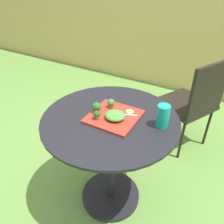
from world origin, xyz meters
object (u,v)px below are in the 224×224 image
drinking_glass (163,117)px  fork (122,114)px  patio_chair (194,100)px  salad_plate (114,116)px

drinking_glass → fork: 0.25m
patio_chair → fork: bearing=-109.1°
salad_plate → fork: bearing=41.2°
salad_plate → drinking_glass: drinking_glass is taller
patio_chair → salad_plate: (-0.33, -0.87, 0.24)m
drinking_glass → patio_chair: bearing=86.6°
salad_plate → fork: 0.05m
fork → drinking_glass: bearing=6.2°
patio_chair → fork: patio_chair is taller
salad_plate → fork: fork is taller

